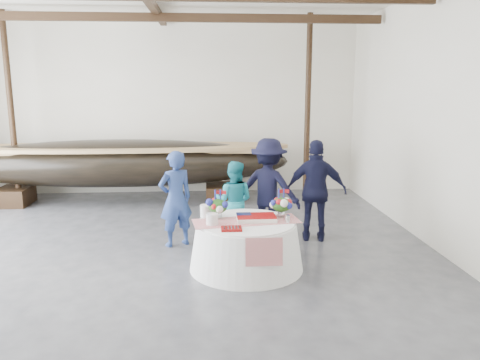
{
  "coord_description": "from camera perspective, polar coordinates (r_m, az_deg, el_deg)",
  "views": [
    {
      "loc": [
        1.06,
        -6.53,
        2.8
      ],
      "look_at": [
        1.64,
        1.79,
        1.13
      ],
      "focal_mm": 35.0,
      "sensor_mm": 36.0,
      "label": 1
    }
  ],
  "objects": [
    {
      "name": "floor",
      "position": [
        7.19,
        -12.4,
        -11.91
      ],
      "size": [
        10.0,
        12.0,
        0.01
      ],
      "primitive_type": "cube",
      "color": "#3D3D42",
      "rests_on": "ground"
    },
    {
      "name": "wall_back",
      "position": [
        12.59,
        -8.92,
        8.67
      ],
      "size": [
        10.0,
        0.02,
        4.5
      ],
      "primitive_type": "cube",
      "color": "silver",
      "rests_on": "ground"
    },
    {
      "name": "wall_right",
      "position": [
        7.65,
        27.19,
        5.94
      ],
      "size": [
        0.02,
        12.0,
        4.5
      ],
      "primitive_type": "cube",
      "color": "silver",
      "rests_on": "ground"
    },
    {
      "name": "pavilion_structure",
      "position": [
        7.53,
        -12.83,
        20.24
      ],
      "size": [
        9.8,
        11.76,
        4.5
      ],
      "color": "black",
      "rests_on": "ground"
    },
    {
      "name": "longboat_display",
      "position": [
        11.68,
        -14.7,
        2.04
      ],
      "size": [
        8.3,
        1.66,
        1.56
      ],
      "color": "black",
      "rests_on": "ground"
    },
    {
      "name": "banquet_table",
      "position": [
        7.36,
        0.77,
        -7.9
      ],
      "size": [
        1.77,
        1.77,
        0.76
      ],
      "color": "white",
      "rests_on": "ground"
    },
    {
      "name": "tabletop_items",
      "position": [
        7.33,
        0.77,
        -3.64
      ],
      "size": [
        1.7,
        0.95,
        0.4
      ],
      "color": "red",
      "rests_on": "banquet_table"
    },
    {
      "name": "guest_woman_blue",
      "position": [
        8.33,
        -7.86,
        -2.28
      ],
      "size": [
        0.74,
        0.65,
        1.71
      ],
      "primitive_type": "imported",
      "rotation": [
        0.0,
        0.0,
        3.62
      ],
      "color": "navy",
      "rests_on": "ground"
    },
    {
      "name": "guest_woman_teal",
      "position": [
        8.6,
        -0.75,
        -2.57
      ],
      "size": [
        0.84,
        0.73,
        1.48
      ],
      "primitive_type": "imported",
      "rotation": [
        0.0,
        0.0,
        2.87
      ],
      "color": "teal",
      "rests_on": "ground"
    },
    {
      "name": "guest_man_left",
      "position": [
        8.72,
        3.5,
        -1.05
      ],
      "size": [
        1.39,
        1.16,
        1.88
      ],
      "primitive_type": "imported",
      "rotation": [
        0.0,
        0.0,
        2.69
      ],
      "color": "black",
      "rests_on": "ground"
    },
    {
      "name": "guest_man_right",
      "position": [
        8.64,
        9.27,
        -1.31
      ],
      "size": [
        1.17,
        0.67,
        1.87
      ],
      "primitive_type": "imported",
      "rotation": [
        0.0,
        0.0,
        2.93
      ],
      "color": "black",
      "rests_on": "ground"
    }
  ]
}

